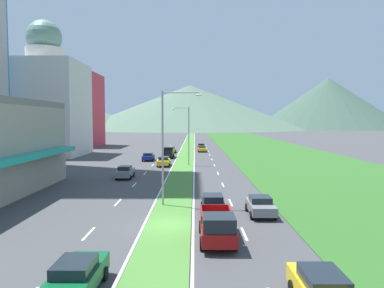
{
  "coord_description": "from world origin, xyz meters",
  "views": [
    {
      "loc": [
        1.86,
        -25.23,
        7.44
      ],
      "look_at": [
        1.39,
        36.21,
        3.39
      ],
      "focal_mm": 34.0,
      "sensor_mm": 36.0,
      "label": 1
    }
  ],
  "objects": [
    {
      "name": "hill_far_left",
      "position": [
        -109.88,
        257.47,
        14.97
      ],
      "size": [
        147.75,
        147.75,
        29.95
      ],
      "primitive_type": "cone",
      "color": "#516B56",
      "rests_on": "ground_plane"
    },
    {
      "name": "car_5",
      "position": [
        3.52,
        67.07,
        0.75
      ],
      "size": [
        1.9,
        4.52,
        1.49
      ],
      "rotation": [
        0.0,
        0.0,
        -1.57
      ],
      "color": "maroon",
      "rests_on": "ground_plane"
    },
    {
      "name": "car_1",
      "position": [
        7.01,
        2.86,
        0.75
      ],
      "size": [
        1.99,
        4.05,
        1.46
      ],
      "rotation": [
        0.0,
        0.0,
        -1.57
      ],
      "color": "slate",
      "rests_on": "ground_plane"
    },
    {
      "name": "ground_plane",
      "position": [
        0.0,
        0.0,
        0.0
      ],
      "size": [
        600.0,
        600.0,
        0.0
      ],
      "primitive_type": "plane",
      "color": "#424244"
    },
    {
      "name": "lane_dash_right_11",
      "position": [
        5.1,
        79.5,
        0.01
      ],
      "size": [
        0.16,
        2.8,
        0.01
      ],
      "primitive_type": "cube",
      "color": "silver",
      "rests_on": "ground_plane"
    },
    {
      "name": "car_0",
      "position": [
        3.58,
        59.78,
        0.72
      ],
      "size": [
        2.02,
        4.42,
        1.38
      ],
      "rotation": [
        0.0,
        0.0,
        -1.57
      ],
      "color": "yellow",
      "rests_on": "ground_plane"
    },
    {
      "name": "lane_dash_right_4",
      "position": [
        5.1,
        16.18,
        0.01
      ],
      "size": [
        0.16,
        2.8,
        0.01
      ],
      "primitive_type": "cube",
      "color": "silver",
      "rests_on": "ground_plane"
    },
    {
      "name": "pickup_truck_0",
      "position": [
        3.23,
        -3.58,
        0.98
      ],
      "size": [
        2.18,
        5.4,
        2.0
      ],
      "rotation": [
        0.0,
        0.0,
        -1.57
      ],
      "color": "maroon",
      "rests_on": "ground_plane"
    },
    {
      "name": "lane_dash_left_5",
      "position": [
        -5.1,
        25.23,
        0.01
      ],
      "size": [
        0.16,
        2.8,
        0.01
      ],
      "primitive_type": "cube",
      "color": "silver",
      "rests_on": "ground_plane"
    },
    {
      "name": "lane_dash_right_2",
      "position": [
        5.1,
        -1.91,
        0.01
      ],
      "size": [
        0.16,
        2.8,
        0.01
      ],
      "primitive_type": "cube",
      "color": "silver",
      "rests_on": "ground_plane"
    },
    {
      "name": "street_lamp_mid",
      "position": [
        0.58,
        34.22,
        5.48
      ],
      "size": [
        2.84,
        0.28,
        9.57
      ],
      "color": "#99999E",
      "rests_on": "ground_plane"
    },
    {
      "name": "lane_dash_left_7",
      "position": [
        -5.1,
        43.32,
        0.01
      ],
      "size": [
        0.16,
        2.8,
        0.01
      ],
      "primitive_type": "cube",
      "color": "silver",
      "rests_on": "ground_plane"
    },
    {
      "name": "lane_dash_left_10",
      "position": [
        -5.1,
        70.46,
        0.01
      ],
      "size": [
        0.16,
        2.8,
        0.01
      ],
      "primitive_type": "cube",
      "color": "silver",
      "rests_on": "ground_plane"
    },
    {
      "name": "edge_line_median_right",
      "position": [
        1.75,
        60.0,
        0.01
      ],
      "size": [
        0.16,
        240.0,
        0.01
      ],
      "primitive_type": "cube",
      "color": "silver",
      "rests_on": "ground_plane"
    },
    {
      "name": "pickup_truck_1",
      "position": [
        -3.38,
        46.58,
        0.98
      ],
      "size": [
        2.18,
        5.4,
        2.0
      ],
      "rotation": [
        0.0,
        0.0,
        1.57
      ],
      "color": "black",
      "rests_on": "ground_plane"
    },
    {
      "name": "lane_dash_left_3",
      "position": [
        -5.1,
        7.14,
        0.01
      ],
      "size": [
        0.16,
        2.8,
        0.01
      ],
      "primitive_type": "cube",
      "color": "silver",
      "rests_on": "ground_plane"
    },
    {
      "name": "car_4",
      "position": [
        -3.17,
        -10.28,
        0.79
      ],
      "size": [
        1.92,
        4.54,
        1.55
      ],
      "rotation": [
        0.0,
        0.0,
        1.57
      ],
      "color": "#0C5128",
      "rests_on": "ground_plane"
    },
    {
      "name": "lane_dash_left_9",
      "position": [
        -5.1,
        61.41,
        0.01
      ],
      "size": [
        0.16,
        2.8,
        0.01
      ],
      "primitive_type": "cube",
      "color": "silver",
      "rests_on": "ground_plane"
    },
    {
      "name": "lane_dash_left_11",
      "position": [
        -5.1,
        79.5,
        0.01
      ],
      "size": [
        0.16,
        2.8,
        0.01
      ],
      "primitive_type": "cube",
      "color": "silver",
      "rests_on": "ground_plane"
    },
    {
      "name": "domed_building",
      "position": [
        -29.36,
        50.94,
        11.17
      ],
      "size": [
        15.19,
        15.19,
        28.06
      ],
      "color": "silver",
      "rests_on": "ground_plane"
    },
    {
      "name": "grass_verge_right",
      "position": [
        20.6,
        60.0,
        0.03
      ],
      "size": [
        24.0,
        240.0,
        0.06
      ],
      "primitive_type": "cube",
      "color": "#2D6023",
      "rests_on": "ground_plane"
    },
    {
      "name": "lane_dash_left_2",
      "position": [
        -5.1,
        -1.91,
        0.01
      ],
      "size": [
        0.16,
        2.8,
        0.01
      ],
      "primitive_type": "cube",
      "color": "silver",
      "rests_on": "ground_plane"
    },
    {
      "name": "lane_dash_right_7",
      "position": [
        5.1,
        43.32,
        0.01
      ],
      "size": [
        0.16,
        2.8,
        0.01
      ],
      "primitive_type": "cube",
      "color": "silver",
      "rests_on": "ground_plane"
    },
    {
      "name": "lane_dash_left_8",
      "position": [
        -5.1,
        52.37,
        0.01
      ],
      "size": [
        0.16,
        2.8,
        0.01
      ],
      "primitive_type": "cube",
      "color": "silver",
      "rests_on": "ground_plane"
    },
    {
      "name": "hill_far_center",
      "position": [
        -2.06,
        277.93,
        18.19
      ],
      "size": [
        185.28,
        185.28,
        36.37
      ],
      "primitive_type": "cone",
      "color": "#516B56",
      "rests_on": "ground_plane"
    },
    {
      "name": "lane_dash_right_3",
      "position": [
        5.1,
        7.14,
        0.01
      ],
      "size": [
        0.16,
        2.8,
        0.01
      ],
      "primitive_type": "cube",
      "color": "silver",
      "rests_on": "ground_plane"
    },
    {
      "name": "hill_far_right",
      "position": [
        118.82,
        296.27,
        22.14
      ],
      "size": [
        128.12,
        128.12,
        44.27
      ],
      "primitive_type": "cone",
      "color": "#3D5647",
      "rests_on": "ground_plane"
    },
    {
      "name": "lane_dash_right_5",
      "position": [
        5.1,
        25.23,
        0.01
      ],
      "size": [
        0.16,
        2.8,
        0.01
      ],
      "primitive_type": "cube",
      "color": "silver",
      "rests_on": "ground_plane"
    },
    {
      "name": "lane_dash_left_6",
      "position": [
        -5.1,
        34.28,
        0.01
      ],
      "size": [
        0.16,
        2.8,
        0.01
      ],
      "primitive_type": "cube",
      "color": "silver",
      "rests_on": "ground_plane"
    },
    {
      "name": "car_2",
      "position": [
        -3.18,
        33.31,
        0.78
      ],
      "size": [
        1.95,
        4.77,
        1.54
      ],
      "rotation": [
        0.0,
        0.0,
        1.57
      ],
      "color": "yellow",
      "rests_on": "ground_plane"
    },
    {
      "name": "lane_dash_left_4",
      "position": [
        -5.1,
        16.18,
        0.01
      ],
      "size": [
        0.16,
        2.8,
        0.01
      ],
      "primitive_type": "cube",
      "color": "silver",
      "rests_on": "ground_plane"
    },
    {
      "name": "lane_dash_right_9",
      "position": [
        5.1,
        61.41,
        0.01
      ],
      "size": [
        0.16,
        2.8,
        0.01
      ],
      "primitive_type": "cube",
      "color": "silver",
      "rests_on": "ground_plane"
    },
    {
      "name": "lane_dash_right_8",
      "position": [
        5.1,
        52.37,
        0.01
      ],
      "size": [
        0.16,
        2.8,
        0.01
      ],
      "primitive_type": "cube",
      "color": "silver",
      "rests_on": "ground_plane"
    },
    {
      "name": "midrise_colored",
      "position": [
        -32.69,
        77.83,
        10.23
      ],
      "size": [
        14.58,
        14.58,
        20.45
      ],
      "primitive_type": "cube",
      "color": "#D83847",
      "rests_on": "ground_plane"
    },
    {
      "name": "car_8",
      "position": [
        -7.04,
        20.78,
        0.81
      ],
      "size": [
        1.91,
        4.25,
        1.61
      ],
      "rotation": [
        0.0,
        0.0,
        1.57
      ],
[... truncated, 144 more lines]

